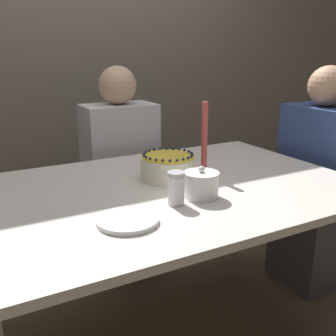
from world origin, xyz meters
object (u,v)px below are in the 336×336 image
Objects in this scene: cake at (168,167)px; candle at (204,145)px; sugar_shaker at (176,188)px; person_woman_floral at (316,193)px; person_man_blue_shirt at (121,186)px; sugar_bowl at (201,184)px.

candle is at bearing -5.55° from cake.
sugar_shaker is 1.11m from person_woman_floral.
person_woman_floral is at bearing -0.83° from cake.
person_man_blue_shirt is (0.04, 0.63, -0.28)m from cake.
sugar_shaker is 0.10× the size of person_man_blue_shirt.
cake is at bearing 86.79° from person_man_blue_shirt.
cake is 0.25m from sugar_bowl.
person_woman_floral is at bearing 143.86° from person_man_blue_shirt.
person_man_blue_shirt is at bearing 101.72° from candle.
sugar_shaker is at bearing -170.58° from sugar_bowl.
candle is (0.17, 0.23, 0.08)m from sugar_bowl.
sugar_bowl is 0.30m from candle.
candle is 0.26× the size of person_man_blue_shirt.
cake is 0.96m from person_woman_floral.
cake is 0.19× the size of person_man_blue_shirt.
candle is at bearing 41.63° from sugar_shaker.
sugar_shaker is at bearing -138.37° from candle.
person_woman_floral is (0.88, -0.65, 0.00)m from person_man_blue_shirt.
cake is at bearing 89.17° from person_woman_floral.
candle is at bearing 101.72° from person_man_blue_shirt.
sugar_bowl is at bearing -125.62° from candle.
sugar_bowl is 1.11× the size of sugar_shaker.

